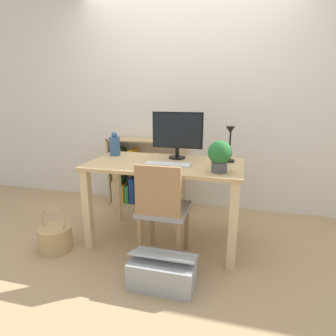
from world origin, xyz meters
The scene contains 12 objects.
ground_plane centered at (0.00, 0.00, 0.00)m, with size 10.00×10.00×0.00m, color tan.
wall_back centered at (0.00, 0.99, 1.30)m, with size 8.00×0.05×2.60m.
desk centered at (0.00, 0.00, 0.63)m, with size 1.38×0.74×0.77m.
monitor centered at (0.06, 0.20, 1.02)m, with size 0.49×0.16×0.44m.
keyboard centered at (0.05, -0.09, 0.78)m, with size 0.40×0.12×0.02m.
vase centered at (-0.58, 0.17, 0.87)m, with size 0.11×0.11×0.24m.
desk_lamp centered at (0.56, 0.12, 0.97)m, with size 0.10×0.19×0.34m.
potted_plant centered at (0.50, -0.20, 0.91)m, with size 0.19×0.19×0.25m.
chair centered at (0.07, -0.34, 0.47)m, with size 0.40×0.40×0.86m.
bookshelf centered at (-0.64, 0.82, 0.38)m, with size 0.93×0.28×0.84m.
basket centered at (-0.92, -0.43, 0.12)m, with size 0.29×0.29×0.41m.
storage_box centered at (0.16, -0.65, 0.11)m, with size 0.48×0.34×0.27m.
Camera 1 is at (0.66, -2.38, 1.38)m, focal length 30.00 mm.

